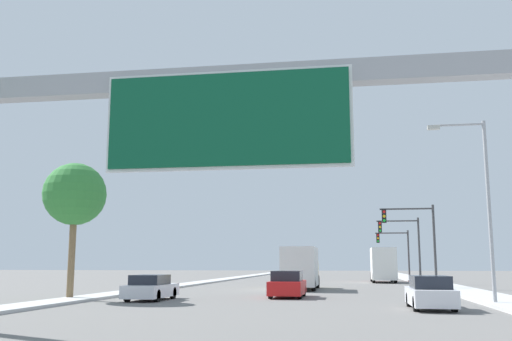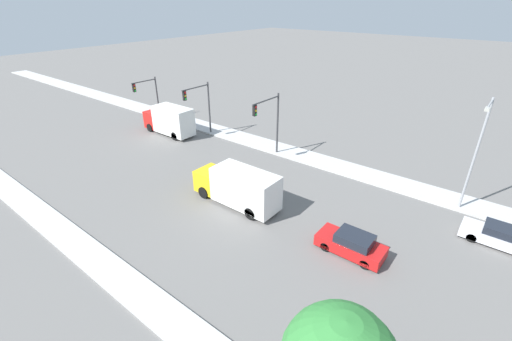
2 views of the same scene
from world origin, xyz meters
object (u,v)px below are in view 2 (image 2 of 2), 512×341
truck_box_secondary (239,187)px  car_mid_left (351,244)px  truck_box_primary (170,120)px  traffic_light_far_intersection (149,92)px  car_near_left (499,236)px  street_lamp_right (477,149)px  traffic_light_mid_block (201,102)px  traffic_light_near_intersection (270,117)px

truck_box_secondary → car_mid_left: bearing=-90.0°
car_mid_left → truck_box_primary: truck_box_primary is taller
truck_box_secondary → traffic_light_far_intersection: traffic_light_far_intersection is taller
traffic_light_far_intersection → car_near_left: bearing=-92.9°
traffic_light_far_intersection → street_lamp_right: street_lamp_right is taller
street_lamp_right → car_mid_left: bearing=155.6°
truck_box_secondary → traffic_light_mid_block: traffic_light_mid_block is taller
traffic_light_near_intersection → traffic_light_mid_block: size_ratio=1.04×
truck_box_primary → traffic_light_far_intersection: size_ratio=1.27×
car_near_left → street_lamp_right: (3.01, 2.91, 4.62)m
car_near_left → traffic_light_near_intersection: (1.96, 20.57, 3.70)m
truck_box_secondary → truck_box_primary: bearing=67.6°
truck_box_primary → street_lamp_right: street_lamp_right is taller
truck_box_secondary → traffic_light_far_intersection: 25.23m
traffic_light_near_intersection → street_lamp_right: 17.72m
car_mid_left → truck_box_secondary: truck_box_secondary is taller
truck_box_secondary → traffic_light_near_intersection: size_ratio=1.16×
truck_box_secondary → street_lamp_right: bearing=-54.8°
truck_box_primary → traffic_light_far_intersection: 7.04m
traffic_light_far_intersection → street_lamp_right: (0.97, -37.66, 1.52)m
truck_box_secondary → traffic_light_far_intersection: (9.04, 23.45, 2.19)m
traffic_light_near_intersection → traffic_light_far_intersection: size_ratio=1.16×
truck_box_primary → traffic_light_far_intersection: (2.04, 6.43, 2.02)m
truck_box_secondary → traffic_light_mid_block: (9.01, 13.45, 2.62)m
traffic_light_far_intersection → car_mid_left: bearing=-105.3°
car_mid_left → street_lamp_right: street_lamp_right is taller
car_near_left → truck_box_secondary: truck_box_secondary is taller
traffic_light_near_intersection → traffic_light_far_intersection: bearing=89.8°
car_mid_left → traffic_light_near_intersection: traffic_light_near_intersection is taller
truck_box_secondary → traffic_light_mid_block: size_ratio=1.20×
truck_box_secondary → traffic_light_near_intersection: (8.96, 3.45, 2.79)m
truck_box_secondary → traffic_light_mid_block: 16.40m
truck_box_primary → truck_box_secondary: size_ratio=0.94×
truck_box_primary → street_lamp_right: bearing=-84.5°
car_near_left → car_mid_left: (-7.00, 7.45, 0.04)m
car_near_left → traffic_light_near_intersection: size_ratio=0.68×
truck_box_primary → street_lamp_right: size_ratio=0.79×
traffic_light_mid_block → street_lamp_right: street_lamp_right is taller
truck_box_secondary → traffic_light_near_intersection: traffic_light_near_intersection is taller
car_mid_left → traffic_light_far_intersection: traffic_light_far_intersection is taller
car_near_left → truck_box_secondary: size_ratio=0.59×
truck_box_secondary → street_lamp_right: (10.01, -14.21, 3.71)m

